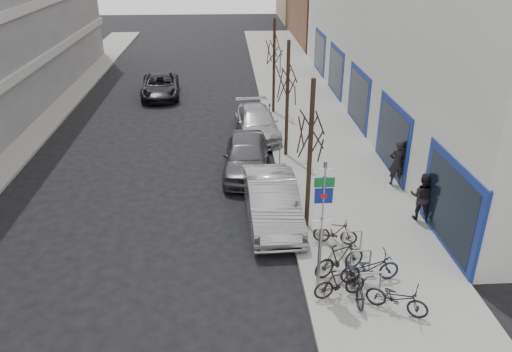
{
  "coord_description": "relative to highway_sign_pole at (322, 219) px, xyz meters",
  "views": [
    {
      "loc": [
        -0.13,
        -11.77,
        9.46
      ],
      "look_at": [
        0.81,
        3.82,
        2.0
      ],
      "focal_mm": 35.0,
      "sensor_mm": 36.0,
      "label": 1
    }
  ],
  "objects": [
    {
      "name": "pedestrian_near",
      "position": [
        4.4,
        6.57,
        -1.33
      ],
      "size": [
        0.73,
        0.5,
        1.95
      ],
      "primitive_type": "imported",
      "rotation": [
        0.0,
        0.0,
        3.1
      ],
      "color": "black",
      "rests_on": "sidewalk_east"
    },
    {
      "name": "bike_rack",
      "position": [
        1.4,
        0.61,
        -1.8
      ],
      "size": [
        0.66,
        2.26,
        0.83
      ],
      "color": "gray",
      "rests_on": "sidewalk_east"
    },
    {
      "name": "bike_mid_inner",
      "position": [
        0.76,
        0.62,
        -1.75
      ],
      "size": [
        1.89,
        1.24,
        1.11
      ],
      "primitive_type": "imported",
      "rotation": [
        0.0,
        0.0,
        1.99
      ],
      "color": "black",
      "rests_on": "sidewalk_east"
    },
    {
      "name": "meter_back",
      "position": [
        -0.25,
        14.01,
        -1.54
      ],
      "size": [
        0.1,
        0.08,
        1.27
      ],
      "color": "gray",
      "rests_on": "sidewalk_east"
    },
    {
      "name": "meter_front",
      "position": [
        -0.25,
        3.01,
        -1.54
      ],
      "size": [
        0.1,
        0.08,
        1.27
      ],
      "color": "gray",
      "rests_on": "sidewalk_east"
    },
    {
      "name": "lane_car",
      "position": [
        -6.88,
        20.58,
        -1.75
      ],
      "size": [
        2.75,
        5.27,
        1.42
      ],
      "primitive_type": "imported",
      "rotation": [
        0.0,
        0.0,
        0.08
      ],
      "color": "black",
      "rests_on": "ground"
    },
    {
      "name": "parked_car_front",
      "position": [
        -1.0,
        4.13,
        -1.62
      ],
      "size": [
        1.97,
        5.14,
        1.67
      ],
      "primitive_type": "imported",
      "rotation": [
        0.0,
        0.0,
        0.04
      ],
      "color": "#9A999E",
      "rests_on": "ground"
    },
    {
      "name": "bike_near_left",
      "position": [
        0.99,
        -0.4,
        -1.72
      ],
      "size": [
        0.62,
        1.93,
        1.17
      ],
      "primitive_type": "imported",
      "rotation": [
        0.0,
        0.0,
        0.02
      ],
      "color": "black",
      "rests_on": "sidewalk_east"
    },
    {
      "name": "highway_sign_pole",
      "position": [
        0.0,
        0.0,
        0.0
      ],
      "size": [
        0.55,
        0.1,
        4.2
      ],
      "color": "gray",
      "rests_on": "ground"
    },
    {
      "name": "tree_far",
      "position": [
        0.2,
        16.51,
        1.65
      ],
      "size": [
        1.8,
        1.8,
        5.5
      ],
      "color": "black",
      "rests_on": "ground"
    },
    {
      "name": "tree_near",
      "position": [
        0.2,
        3.51,
        1.65
      ],
      "size": [
        1.8,
        1.8,
        5.5
      ],
      "color": "black",
      "rests_on": "ground"
    },
    {
      "name": "bike_far_inner",
      "position": [
        0.97,
        2.26,
        -1.85
      ],
      "size": [
        1.56,
        0.81,
        0.91
      ],
      "primitive_type": "imported",
      "rotation": [
        0.0,
        0.0,
        1.31
      ],
      "color": "black",
      "rests_on": "sidewalk_east"
    },
    {
      "name": "bike_near_right",
      "position": [
        0.54,
        -0.46,
        -1.83
      ],
      "size": [
        1.64,
        0.78,
        0.96
      ],
      "primitive_type": "imported",
      "rotation": [
        0.0,
        0.0,
        1.77
      ],
      "color": "black",
      "rests_on": "sidewalk_east"
    },
    {
      "name": "ground",
      "position": [
        -2.4,
        0.01,
        -2.46
      ],
      "size": [
        120.0,
        120.0,
        0.0
      ],
      "primitive_type": "plane",
      "color": "black",
      "rests_on": "ground"
    },
    {
      "name": "parked_car_back",
      "position": [
        -1.0,
        12.88,
        -1.73
      ],
      "size": [
        2.39,
        5.16,
        1.46
      ],
      "primitive_type": "imported",
      "rotation": [
        0.0,
        0.0,
        0.07
      ],
      "color": "#A0A0A5",
      "rests_on": "ground"
    },
    {
      "name": "bike_far_curb",
      "position": [
        1.97,
        -1.18,
        -1.78
      ],
      "size": [
        1.74,
        1.32,
        1.05
      ],
      "primitive_type": "imported",
      "rotation": [
        0.0,
        0.0,
        1.04
      ],
      "color": "black",
      "rests_on": "sidewalk_east"
    },
    {
      "name": "sidewalk_east",
      "position": [
        2.1,
        10.01,
        -2.38
      ],
      "size": [
        5.0,
        70.0,
        0.15
      ],
      "primitive_type": "cube",
      "color": "slate",
      "rests_on": "ground"
    },
    {
      "name": "pedestrian_far",
      "position": [
        4.4,
        3.72,
        -1.38
      ],
      "size": [
        0.82,
        0.74,
        1.85
      ],
      "primitive_type": "imported",
      "rotation": [
        0.0,
        0.0,
        2.63
      ],
      "color": "black",
      "rests_on": "sidewalk_east"
    },
    {
      "name": "meter_mid",
      "position": [
        -0.25,
        8.51,
        -1.54
      ],
      "size": [
        0.1,
        0.08,
        1.27
      ],
      "color": "gray",
      "rests_on": "sidewalk_east"
    },
    {
      "name": "parked_car_mid",
      "position": [
        -1.74,
        8.37,
        -1.63
      ],
      "size": [
        2.28,
        4.98,
        1.66
      ],
      "primitive_type": "imported",
      "rotation": [
        0.0,
        0.0,
        -0.07
      ],
      "color": "#48484D",
      "rests_on": "ground"
    },
    {
      "name": "bike_mid_curb",
      "position": [
        1.58,
        0.18,
        -1.75
      ],
      "size": [
        1.87,
        0.75,
        1.11
      ],
      "primitive_type": "imported",
      "rotation": [
        0.0,
        0.0,
        1.68
      ],
      "color": "black",
      "rests_on": "sidewalk_east"
    },
    {
      "name": "tree_mid",
      "position": [
        0.2,
        10.01,
        1.65
      ],
      "size": [
        1.8,
        1.8,
        5.5
      ],
      "color": "black",
      "rests_on": "ground"
    }
  ]
}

